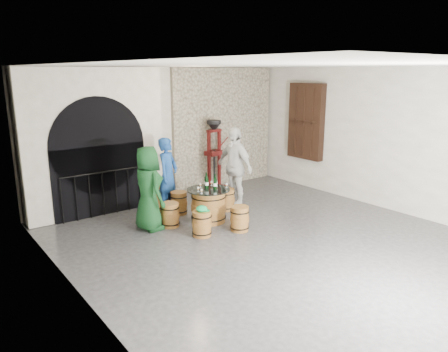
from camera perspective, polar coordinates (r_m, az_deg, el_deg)
ground at (r=8.01m, az=6.84°, el=-8.99°), size 8.00×8.00×0.00m
wall_back at (r=10.71m, az=-7.98°, el=5.74°), size 8.00×0.00×8.00m
wall_left at (r=5.72m, az=-18.83°, el=-2.11°), size 0.00×8.00×8.00m
wall_right at (r=10.26m, az=21.38°, el=4.55°), size 0.00×8.00×8.00m
ceiling at (r=7.38m, az=7.58°, el=14.56°), size 8.00×8.00×0.00m
stone_facing_panel at (r=11.64m, az=-0.05°, el=6.52°), size 3.20×0.12×3.18m
arched_opening at (r=9.69m, az=-17.05°, el=4.29°), size 3.10×0.60×3.19m
shuttered_window at (r=11.56m, az=10.95°, el=7.22°), size 0.23×1.10×2.00m
barrel_table at (r=8.96m, az=-2.08°, el=-3.98°), size 0.91×0.91×0.70m
barrel_stool_left at (r=8.76m, az=-7.26°, el=-5.20°), size 0.39×0.39×0.50m
barrel_stool_far at (r=9.51m, az=-6.09°, el=-3.62°), size 0.39×0.39×0.50m
barrel_stool_right at (r=9.70m, az=0.32°, el=-3.18°), size 0.39×0.39×0.50m
barrel_stool_near_right at (r=8.48m, az=2.12°, el=-5.76°), size 0.39×0.39×0.50m
barrel_stool_near_left at (r=8.21m, az=-2.99°, el=-6.43°), size 0.39×0.39×0.50m
green_cap at (r=8.11m, az=-3.00°, el=-4.43°), size 0.26×0.22×0.12m
person_green at (r=8.49m, az=-10.13°, el=-1.69°), size 0.57×0.85×1.70m
person_blue at (r=9.54m, az=-7.54°, el=0.12°), size 0.74×0.67×1.69m
person_white at (r=9.88m, az=1.39°, el=1.25°), size 0.52×1.12×1.87m
wine_bottle_left at (r=8.90m, az=-2.34°, el=-0.85°), size 0.08×0.08×0.32m
wine_bottle_center at (r=8.82m, az=-1.20°, el=-0.98°), size 0.08×0.08×0.32m
wine_bottle_right at (r=8.98m, az=-2.41°, el=-0.71°), size 0.08×0.08×0.32m
tasting_glass_a at (r=8.54m, az=-3.03°, el=-2.06°), size 0.05×0.05×0.10m
tasting_glass_b at (r=9.07m, az=-1.00°, el=-1.08°), size 0.05×0.05×0.10m
tasting_glass_c at (r=8.97m, az=-3.19°, el=-1.28°), size 0.05×0.05×0.10m
tasting_glass_d at (r=9.13m, az=-1.68°, el=-0.99°), size 0.05×0.05×0.10m
tasting_glass_e at (r=8.96m, az=0.35°, el=-1.28°), size 0.05×0.05×0.10m
tasting_glass_f at (r=8.69m, az=-3.49°, el=-1.78°), size 0.05×0.05×0.10m
side_barrel at (r=9.84m, az=-8.76°, el=-2.70°), size 0.48×0.48×0.63m
corking_press at (r=11.21m, az=-1.32°, el=3.55°), size 0.79×0.50×1.86m
control_box at (r=11.76m, az=1.16°, el=5.37°), size 0.18×0.10×0.22m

